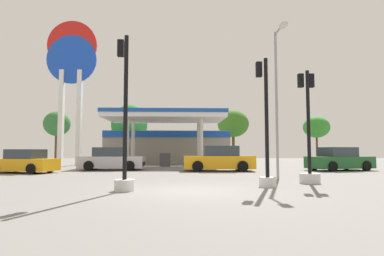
{
  "coord_description": "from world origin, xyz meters",
  "views": [
    {
      "loc": [
        -0.35,
        -10.56,
        1.31
      ],
      "look_at": [
        0.69,
        16.55,
        3.24
      ],
      "focal_mm": 29.88,
      "sensor_mm": 36.0,
      "label": 1
    }
  ],
  "objects_px": {
    "traffic_signal_0": "(309,150)",
    "corner_streetlamp": "(278,89)",
    "traffic_signal_2": "(124,143)",
    "tree_0": "(57,124)",
    "tree_1": "(129,124)",
    "car_0": "(219,160)",
    "car_2": "(24,162)",
    "traffic_signal_1": "(266,144)",
    "car_3": "(339,160)",
    "tree_3": "(316,127)",
    "tree_2": "(233,124)",
    "car_1": "(112,160)",
    "station_pole_sign": "(71,71)"
  },
  "relations": [
    {
      "from": "car_0",
      "to": "car_1",
      "type": "height_order",
      "value": "car_0"
    },
    {
      "from": "tree_2",
      "to": "car_1",
      "type": "bearing_deg",
      "value": -123.64
    },
    {
      "from": "car_0",
      "to": "tree_3",
      "type": "height_order",
      "value": "tree_3"
    },
    {
      "from": "car_0",
      "to": "car_2",
      "type": "distance_m",
      "value": 11.85
    },
    {
      "from": "car_2",
      "to": "traffic_signal_0",
      "type": "xyz_separation_m",
      "value": [
        14.48,
        -6.53,
        0.71
      ]
    },
    {
      "from": "tree_1",
      "to": "corner_streetlamp",
      "type": "distance_m",
      "value": 25.41
    },
    {
      "from": "tree_3",
      "to": "corner_streetlamp",
      "type": "height_order",
      "value": "corner_streetlamp"
    },
    {
      "from": "traffic_signal_2",
      "to": "corner_streetlamp",
      "type": "xyz_separation_m",
      "value": [
        6.31,
        3.65,
        2.57
      ]
    },
    {
      "from": "car_2",
      "to": "car_3",
      "type": "relative_size",
      "value": 0.91
    },
    {
      "from": "car_0",
      "to": "tree_0",
      "type": "height_order",
      "value": "tree_0"
    },
    {
      "from": "car_0",
      "to": "tree_3",
      "type": "xyz_separation_m",
      "value": [
        14.14,
        17.51,
        3.42
      ]
    },
    {
      "from": "tree_1",
      "to": "tree_3",
      "type": "bearing_deg",
      "value": 1.95
    },
    {
      "from": "traffic_signal_0",
      "to": "traffic_signal_2",
      "type": "distance_m",
      "value": 7.41
    },
    {
      "from": "station_pole_sign",
      "to": "tree_1",
      "type": "distance_m",
      "value": 10.15
    },
    {
      "from": "tree_1",
      "to": "tree_2",
      "type": "bearing_deg",
      "value": 5.85
    },
    {
      "from": "car_3",
      "to": "traffic_signal_2",
      "type": "bearing_deg",
      "value": -140.41
    },
    {
      "from": "car_3",
      "to": "traffic_signal_2",
      "type": "xyz_separation_m",
      "value": [
        -12.43,
        -10.28,
        0.87
      ]
    },
    {
      "from": "traffic_signal_0",
      "to": "tree_0",
      "type": "xyz_separation_m",
      "value": [
        -19.66,
        25.06,
        3.08
      ]
    },
    {
      "from": "car_0",
      "to": "station_pole_sign",
      "type": "bearing_deg",
      "value": 146.01
    },
    {
      "from": "traffic_signal_0",
      "to": "corner_streetlamp",
      "type": "bearing_deg",
      "value": 117.95
    },
    {
      "from": "car_2",
      "to": "traffic_signal_0",
      "type": "distance_m",
      "value": 15.9
    },
    {
      "from": "corner_streetlamp",
      "to": "car_2",
      "type": "bearing_deg",
      "value": 159.68
    },
    {
      "from": "traffic_signal_1",
      "to": "tree_3",
      "type": "distance_m",
      "value": 29.94
    },
    {
      "from": "tree_0",
      "to": "tree_1",
      "type": "height_order",
      "value": "tree_1"
    },
    {
      "from": "tree_0",
      "to": "tree_2",
      "type": "distance_m",
      "value": 20.96
    },
    {
      "from": "car_2",
      "to": "traffic_signal_0",
      "type": "relative_size",
      "value": 0.91
    },
    {
      "from": "tree_3",
      "to": "corner_streetlamp",
      "type": "xyz_separation_m",
      "value": [
        -12.21,
        -23.96,
        -0.01
      ]
    },
    {
      "from": "station_pole_sign",
      "to": "tree_1",
      "type": "xyz_separation_m",
      "value": [
        4.03,
        8.33,
        -4.17
      ]
    },
    {
      "from": "traffic_signal_1",
      "to": "tree_1",
      "type": "height_order",
      "value": "tree_1"
    },
    {
      "from": "car_0",
      "to": "traffic_signal_1",
      "type": "bearing_deg",
      "value": -86.05
    },
    {
      "from": "traffic_signal_2",
      "to": "tree_0",
      "type": "distance_m",
      "value": 30.14
    },
    {
      "from": "tree_2",
      "to": "corner_streetlamp",
      "type": "relative_size",
      "value": 0.91
    },
    {
      "from": "traffic_signal_1",
      "to": "tree_2",
      "type": "relative_size",
      "value": 0.76
    },
    {
      "from": "car_0",
      "to": "car_3",
      "type": "height_order",
      "value": "car_0"
    },
    {
      "from": "tree_0",
      "to": "tree_3",
      "type": "distance_m",
      "value": 31.09
    },
    {
      "from": "corner_streetlamp",
      "to": "traffic_signal_1",
      "type": "bearing_deg",
      "value": -116.28
    },
    {
      "from": "station_pole_sign",
      "to": "tree_2",
      "type": "bearing_deg",
      "value": 30.24
    },
    {
      "from": "car_3",
      "to": "tree_1",
      "type": "relative_size",
      "value": 0.69
    },
    {
      "from": "car_2",
      "to": "tree_3",
      "type": "xyz_separation_m",
      "value": [
        25.91,
        18.89,
        3.52
      ]
    },
    {
      "from": "station_pole_sign",
      "to": "car_3",
      "type": "height_order",
      "value": "station_pole_sign"
    },
    {
      "from": "car_3",
      "to": "traffic_signal_2",
      "type": "relative_size",
      "value": 0.89
    },
    {
      "from": "tree_0",
      "to": "tree_1",
      "type": "distance_m",
      "value": 8.51
    },
    {
      "from": "traffic_signal_2",
      "to": "car_3",
      "type": "bearing_deg",
      "value": 39.59
    },
    {
      "from": "car_1",
      "to": "traffic_signal_0",
      "type": "bearing_deg",
      "value": -42.93
    },
    {
      "from": "car_1",
      "to": "traffic_signal_2",
      "type": "distance_m",
      "value": 11.73
    },
    {
      "from": "tree_2",
      "to": "corner_streetlamp",
      "type": "xyz_separation_m",
      "value": [
        -2.06,
        -24.47,
        -0.44
      ]
    },
    {
      "from": "car_0",
      "to": "tree_0",
      "type": "xyz_separation_m",
      "value": [
        -16.95,
        17.14,
        3.68
      ]
    },
    {
      "from": "traffic_signal_0",
      "to": "tree_0",
      "type": "distance_m",
      "value": 32.0
    },
    {
      "from": "traffic_signal_1",
      "to": "corner_streetlamp",
      "type": "height_order",
      "value": "corner_streetlamp"
    },
    {
      "from": "tree_0",
      "to": "tree_3",
      "type": "bearing_deg",
      "value": 0.68
    }
  ]
}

